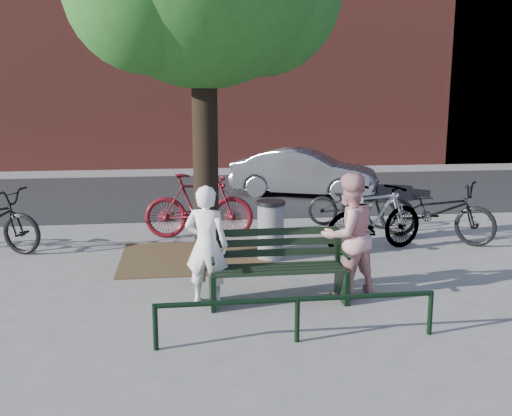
{
  "coord_description": "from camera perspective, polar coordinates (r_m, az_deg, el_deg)",
  "views": [
    {
      "loc": [
        -1.2,
        -6.85,
        2.61
      ],
      "look_at": [
        -0.15,
        1.0,
        1.05
      ],
      "focal_mm": 40.0,
      "sensor_mm": 36.0,
      "label": 1
    }
  ],
  "objects": [
    {
      "name": "ground",
      "position": [
        7.42,
        2.21,
        -9.41
      ],
      "size": [
        90.0,
        90.0,
        0.0
      ],
      "primitive_type": "plane",
      "color": "gray",
      "rests_on": "ground"
    },
    {
      "name": "dirt_pit",
      "position": [
        9.42,
        -6.12,
        -4.93
      ],
      "size": [
        2.4,
        2.0,
        0.02
      ],
      "primitive_type": "cube",
      "color": "brown",
      "rests_on": "ground"
    },
    {
      "name": "road",
      "position": [
        15.61,
        -3.1,
        1.54
      ],
      "size": [
        40.0,
        7.0,
        0.01
      ],
      "primitive_type": "cube",
      "color": "black",
      "rests_on": "ground"
    },
    {
      "name": "park_bench",
      "position": [
        7.35,
        2.13,
        -5.7
      ],
      "size": [
        1.74,
        0.54,
        0.97
      ],
      "color": "black",
      "rests_on": "ground"
    },
    {
      "name": "guard_railing",
      "position": [
        6.18,
        4.16,
        -9.77
      ],
      "size": [
        3.06,
        0.06,
        0.51
      ],
      "color": "black",
      "rests_on": "ground"
    },
    {
      "name": "person_left",
      "position": [
        7.2,
        -4.98,
        -3.73
      ],
      "size": [
        0.65,
        0.53,
        1.53
      ],
      "primitive_type": "imported",
      "rotation": [
        0.0,
        0.0,
        2.81
      ],
      "color": "white",
      "rests_on": "ground"
    },
    {
      "name": "person_right",
      "position": [
        7.54,
        9.21,
        -2.71
      ],
      "size": [
        0.97,
        0.86,
        1.64
      ],
      "primitive_type": "imported",
      "rotation": [
        0.0,
        0.0,
        3.5
      ],
      "color": "#CB8F8C",
      "rests_on": "ground"
    },
    {
      "name": "litter_bin",
      "position": [
        9.21,
        1.47,
        -2.18
      ],
      "size": [
        0.47,
        0.47,
        0.96
      ],
      "color": "gray",
      "rests_on": "ground"
    },
    {
      "name": "bicycle_b",
      "position": [
        10.6,
        -5.72,
        0.2
      ],
      "size": [
        2.05,
        0.74,
        1.21
      ],
      "primitive_type": "imported",
      "rotation": [
        0.0,
        0.0,
        1.48
      ],
      "color": "#580C13",
      "rests_on": "ground"
    },
    {
      "name": "bicycle_c",
      "position": [
        11.62,
        9.58,
        0.38
      ],
      "size": [
        1.89,
        1.28,
        0.94
      ],
      "primitive_type": "imported",
      "rotation": [
        0.0,
        0.0,
        1.16
      ],
      "color": "black",
      "rests_on": "ground"
    },
    {
      "name": "bicycle_d",
      "position": [
        9.82,
        11.81,
        -1.0
      ],
      "size": [
        2.01,
        1.11,
        1.16
      ],
      "primitive_type": "imported",
      "rotation": [
        0.0,
        0.0,
        1.88
      ],
      "color": "gray",
      "rests_on": "ground"
    },
    {
      "name": "bicycle_e",
      "position": [
        10.85,
        17.56,
        -0.27
      ],
      "size": [
        2.1,
        1.94,
        1.12
      ],
      "primitive_type": "imported",
      "rotation": [
        0.0,
        0.0,
        0.87
      ],
      "color": "black",
      "rests_on": "ground"
    },
    {
      "name": "parked_car",
      "position": [
        15.06,
        4.84,
        3.52
      ],
      "size": [
        3.97,
        2.75,
        1.24
      ],
      "primitive_type": "imported",
      "rotation": [
        0.0,
        0.0,
        1.15
      ],
      "color": "slate",
      "rests_on": "ground"
    }
  ]
}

